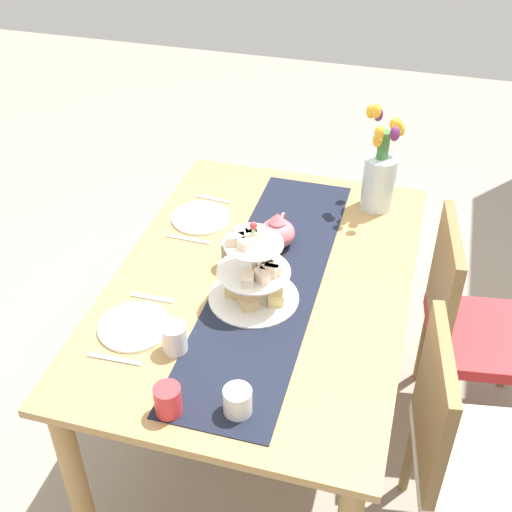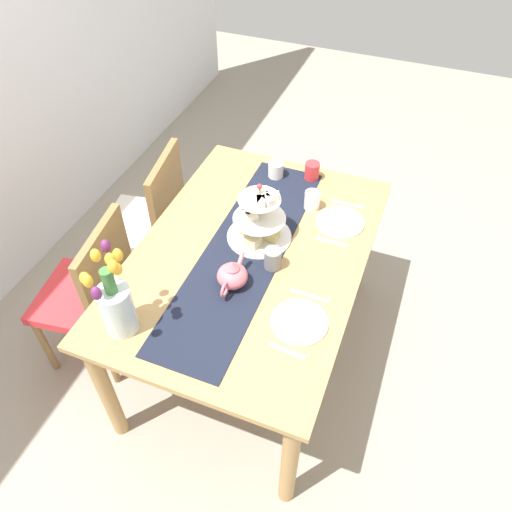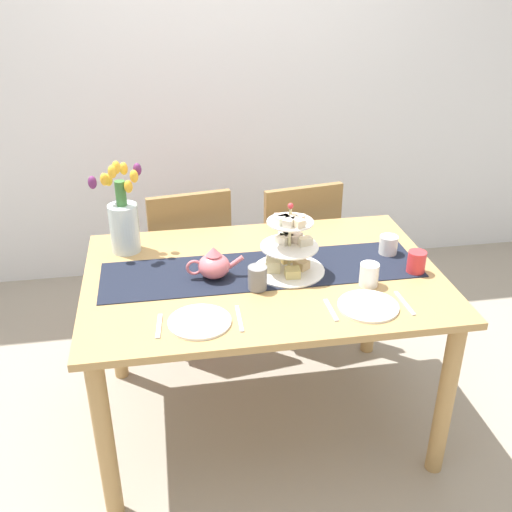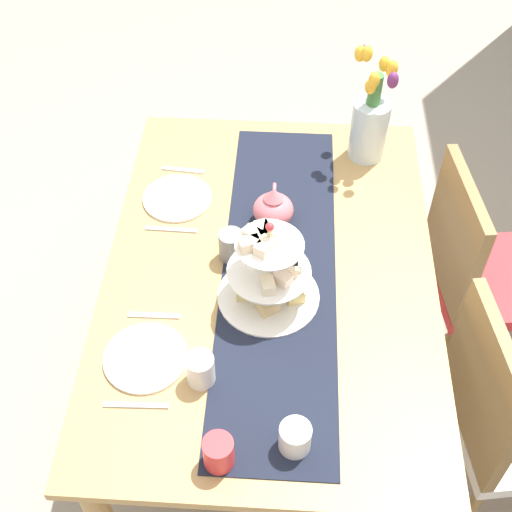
% 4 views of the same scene
% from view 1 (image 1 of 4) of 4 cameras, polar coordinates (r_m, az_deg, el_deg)
% --- Properties ---
extents(ground_plane, '(8.00, 8.00, 0.00)m').
position_cam_1_polar(ground_plane, '(2.86, 0.45, -14.08)').
color(ground_plane, gray).
extents(dining_table, '(1.47, 1.00, 0.78)m').
position_cam_1_polar(dining_table, '(2.38, 0.52, -4.04)').
color(dining_table, tan).
rests_on(dining_table, ground_plane).
extents(chair_left, '(0.48, 0.48, 0.91)m').
position_cam_1_polar(chair_left, '(2.66, 17.54, -5.43)').
color(chair_left, olive).
rests_on(chair_left, ground_plane).
extents(chair_right, '(0.48, 0.48, 0.91)m').
position_cam_1_polar(chair_right, '(2.26, 17.15, -15.17)').
color(chair_right, olive).
rests_on(chair_right, ground_plane).
extents(table_runner, '(1.33, 0.34, 0.00)m').
position_cam_1_polar(table_runner, '(2.30, 1.20, -2.04)').
color(table_runner, black).
rests_on(table_runner, dining_table).
extents(tiered_cake_stand, '(0.30, 0.30, 0.30)m').
position_cam_1_polar(tiered_cake_stand, '(2.16, -0.12, -1.56)').
color(tiered_cake_stand, beige).
rests_on(tiered_cake_stand, table_runner).
extents(teapot, '(0.24, 0.13, 0.14)m').
position_cam_1_polar(teapot, '(2.43, 1.81, 2.07)').
color(teapot, '#D66B75').
rests_on(teapot, table_runner).
extents(tulip_vase, '(0.22, 0.15, 0.43)m').
position_cam_1_polar(tulip_vase, '(2.64, 10.48, 6.97)').
color(tulip_vase, silver).
rests_on(tulip_vase, dining_table).
extents(cream_jug, '(0.08, 0.08, 0.08)m').
position_cam_1_polar(cream_jug, '(1.86, -1.57, -12.24)').
color(cream_jug, white).
rests_on(cream_jug, dining_table).
extents(dinner_plate_left, '(0.23, 0.23, 0.01)m').
position_cam_1_polar(dinner_plate_left, '(2.61, -4.68, 3.25)').
color(dinner_plate_left, white).
rests_on(dinner_plate_left, dining_table).
extents(fork_left, '(0.03, 0.15, 0.01)m').
position_cam_1_polar(fork_left, '(2.72, -3.66, 4.87)').
color(fork_left, silver).
rests_on(fork_left, dining_table).
extents(knife_left, '(0.02, 0.17, 0.01)m').
position_cam_1_polar(knife_left, '(2.50, -5.78, 1.42)').
color(knife_left, silver).
rests_on(knife_left, dining_table).
extents(dinner_plate_right, '(0.23, 0.23, 0.01)m').
position_cam_1_polar(dinner_plate_right, '(2.15, -10.31, -5.92)').
color(dinner_plate_right, white).
rests_on(dinner_plate_right, dining_table).
extents(fork_right, '(0.02, 0.15, 0.01)m').
position_cam_1_polar(fork_right, '(2.25, -8.81, -3.54)').
color(fork_right, silver).
rests_on(fork_right, dining_table).
extents(knife_right, '(0.02, 0.17, 0.01)m').
position_cam_1_polar(knife_right, '(2.07, -11.94, -8.58)').
color(knife_right, silver).
rests_on(knife_right, dining_table).
extents(mug_grey, '(0.08, 0.08, 0.09)m').
position_cam_1_polar(mug_grey, '(2.34, -2.04, 0.19)').
color(mug_grey, slate).
rests_on(mug_grey, table_runner).
extents(mug_white_text, '(0.08, 0.08, 0.09)m').
position_cam_1_polar(mug_white_text, '(2.04, -6.95, -6.97)').
color(mug_white_text, white).
rests_on(mug_white_text, dining_table).
extents(mug_orange, '(0.08, 0.08, 0.09)m').
position_cam_1_polar(mug_orange, '(1.87, -7.50, -12.08)').
color(mug_orange, red).
rests_on(mug_orange, dining_table).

